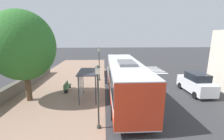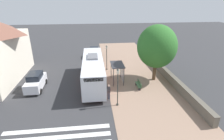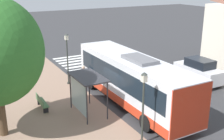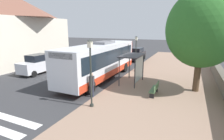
{
  "view_description": "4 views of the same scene",
  "coord_description": "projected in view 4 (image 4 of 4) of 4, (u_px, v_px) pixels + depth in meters",
  "views": [
    {
      "loc": [
        -0.04,
        -12.69,
        5.48
      ],
      "look_at": [
        0.7,
        1.3,
        2.28
      ],
      "focal_mm": 24.0,
      "sensor_mm": 36.0,
      "label": 1
    },
    {
      "loc": [
        1.69,
        20.96,
        10.41
      ],
      "look_at": [
        -0.63,
        0.69,
        2.06
      ],
      "focal_mm": 28.0,
      "sensor_mm": 36.0,
      "label": 2
    },
    {
      "loc": [
        -7.93,
        -14.98,
        8.17
      ],
      "look_at": [
        0.39,
        0.09,
        2.57
      ],
      "focal_mm": 45.0,
      "sensor_mm": 36.0,
      "label": 3
    },
    {
      "loc": [
        -5.93,
        14.11,
        4.77
      ],
      "look_at": [
        -0.67,
        2.44,
        1.67
      ],
      "focal_mm": 28.0,
      "sensor_mm": 36.0,
      "label": 4
    }
  ],
  "objects": [
    {
      "name": "parked_car_far_lane",
      "position": [
        38.0,
        64.0,
        18.66
      ],
      "size": [
        1.84,
        4.14,
        2.03
      ],
      "color": "silver",
      "rests_on": "ground"
    },
    {
      "name": "background_building",
      "position": [
        18.0,
        30.0,
        23.24
      ],
      "size": [
        7.75,
        12.36,
        8.8
      ],
      "color": "beige",
      "rests_on": "ground"
    },
    {
      "name": "ground_plane",
      "position": [
        116.0,
        81.0,
        15.99
      ],
      "size": [
        120.0,
        120.0,
        0.0
      ],
      "primitive_type": "plane",
      "color": "#353538",
      "rests_on": "ground"
    },
    {
      "name": "bus",
      "position": [
        101.0,
        60.0,
        16.47
      ],
      "size": [
        2.72,
        11.07,
        3.5
      ],
      "color": "silver",
      "rests_on": "ground"
    },
    {
      "name": "shade_tree",
      "position": [
        202.0,
        29.0,
        12.43
      ],
      "size": [
        5.1,
        5.1,
        7.51
      ],
      "color": "brown",
      "rests_on": "ground"
    },
    {
      "name": "pedestrian",
      "position": [
        92.0,
        83.0,
        12.11
      ],
      "size": [
        0.34,
        0.24,
        1.78
      ],
      "color": "#2D3347",
      "rests_on": "ground"
    },
    {
      "name": "sidewalk_plaza",
      "position": [
        167.0,
        88.0,
        14.19
      ],
      "size": [
        9.0,
        44.0,
        0.02
      ],
      "color": "#937560",
      "rests_on": "ground"
    },
    {
      "name": "parked_car_behind_bus",
      "position": [
        137.0,
        54.0,
        26.22
      ],
      "size": [
        1.88,
        4.57,
        1.88
      ],
      "color": "black",
      "rests_on": "ground"
    },
    {
      "name": "street_lamp_near",
      "position": [
        136.0,
        50.0,
        19.33
      ],
      "size": [
        0.28,
        0.28,
        3.92
      ],
      "color": "#2D332D",
      "rests_on": "ground"
    },
    {
      "name": "bench",
      "position": [
        155.0,
        89.0,
        12.6
      ],
      "size": [
        0.4,
        1.79,
        0.88
      ],
      "color": "#4C7247",
      "rests_on": "ground"
    },
    {
      "name": "street_lamp_far",
      "position": [
        91.0,
        68.0,
        10.28
      ],
      "size": [
        0.28,
        0.28,
        4.15
      ],
      "color": "#2D332D",
      "rests_on": "ground"
    },
    {
      "name": "bus_shelter",
      "position": [
        134.0,
        60.0,
        14.97
      ],
      "size": [
        1.64,
        2.91,
        2.52
      ],
      "color": "#2D2D33",
      "rests_on": "ground"
    }
  ]
}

